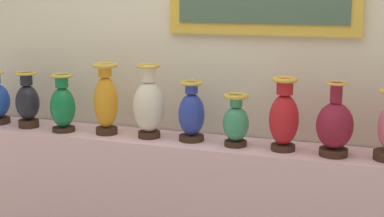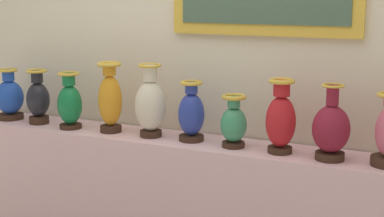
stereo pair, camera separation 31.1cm
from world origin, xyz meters
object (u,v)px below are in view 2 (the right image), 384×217
object	(u,v)px
vase_emerald	(70,103)
vase_jade	(234,123)
vase_sapphire	(10,98)
vase_crimson	(281,119)
vase_burgundy	(331,129)
vase_amber	(110,99)
vase_onyx	(38,99)
vase_cobalt	(192,114)
vase_ivory	(150,105)

from	to	relation	value
vase_emerald	vase_jade	distance (m)	1.02
vase_sapphire	vase_crimson	xyz separation A→B (m)	(1.77, -0.01, 0.03)
vase_crimson	vase_burgundy	xyz separation A→B (m)	(0.25, -0.01, -0.02)
vase_amber	vase_onyx	bearing A→B (deg)	-178.92
vase_cobalt	vase_sapphire	bearing A→B (deg)	-179.50
vase_jade	vase_emerald	bearing A→B (deg)	-178.47
vase_emerald	vase_amber	distance (m)	0.27
vase_crimson	vase_ivory	bearing A→B (deg)	179.41
vase_sapphire	vase_emerald	world-z (taller)	vase_emerald
vase_emerald	vase_crimson	world-z (taller)	vase_crimson
vase_ivory	vase_cobalt	xyz separation A→B (m)	(0.25, 0.02, -0.03)
vase_emerald	vase_onyx	bearing A→B (deg)	175.76
vase_onyx	vase_crimson	distance (m)	1.53
vase_ivory	vase_crimson	world-z (taller)	vase_ivory
vase_sapphire	vase_cobalt	xyz separation A→B (m)	(1.27, 0.01, 0.01)
vase_emerald	vase_jade	bearing A→B (deg)	1.53
vase_jade	vase_amber	bearing A→B (deg)	179.92
vase_onyx	vase_burgundy	distance (m)	1.78
vase_emerald	vase_amber	xyz separation A→B (m)	(0.26, 0.03, 0.04)
vase_sapphire	vase_burgundy	bearing A→B (deg)	-0.73
vase_amber	vase_crimson	bearing A→B (deg)	-0.03
vase_jade	vase_burgundy	size ratio (longest dim) A/B	0.75
vase_onyx	vase_cobalt	size ratio (longest dim) A/B	1.01
vase_ivory	vase_cobalt	world-z (taller)	vase_ivory
vase_sapphire	vase_amber	xyz separation A→B (m)	(0.76, -0.01, 0.05)
vase_crimson	vase_jade	bearing A→B (deg)	-179.88
vase_ivory	vase_sapphire	bearing A→B (deg)	179.77
vase_cobalt	vase_crimson	bearing A→B (deg)	-2.61
vase_cobalt	vase_onyx	bearing A→B (deg)	-178.21
vase_emerald	vase_ivory	distance (m)	0.53
vase_amber	vase_crimson	xyz separation A→B (m)	(1.01, -0.00, -0.02)
vase_sapphire	vase_amber	distance (m)	0.77
vase_burgundy	vase_amber	bearing A→B (deg)	179.33
vase_sapphire	vase_ivory	xyz separation A→B (m)	(1.02, -0.00, 0.04)
vase_cobalt	vase_jade	bearing A→B (deg)	-5.31
vase_cobalt	vase_jade	size ratio (longest dim) A/B	1.18
vase_onyx	vase_jade	size ratio (longest dim) A/B	1.20
vase_onyx	vase_amber	size ratio (longest dim) A/B	0.82
vase_emerald	vase_cobalt	world-z (taller)	vase_emerald
vase_amber	vase_ivory	size ratio (longest dim) A/B	0.99
vase_jade	vase_crimson	bearing A→B (deg)	0.12
vase_sapphire	vase_jade	xyz separation A→B (m)	(1.52, -0.01, -0.01)
vase_crimson	vase_emerald	bearing A→B (deg)	-178.74
vase_amber	vase_crimson	distance (m)	1.01
vase_emerald	vase_jade	size ratio (longest dim) A/B	1.21
vase_emerald	vase_burgundy	size ratio (longest dim) A/B	0.91
vase_onyx	vase_amber	xyz separation A→B (m)	(0.52, 0.01, 0.04)
vase_ivory	vase_crimson	xyz separation A→B (m)	(0.75, -0.01, -0.01)
vase_emerald	vase_crimson	distance (m)	1.27
vase_emerald	vase_burgundy	bearing A→B (deg)	0.52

